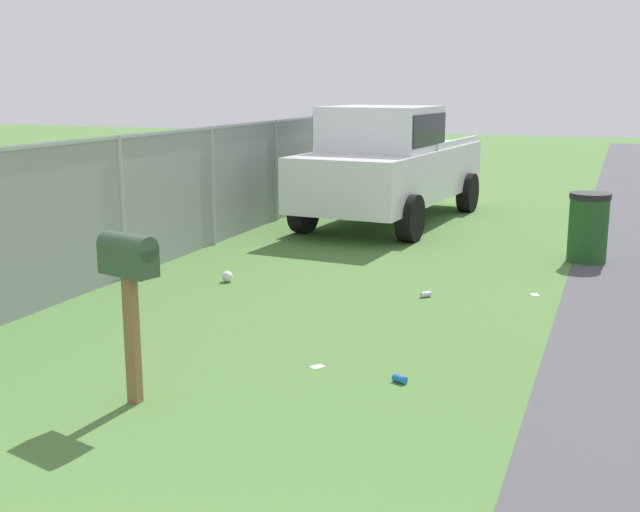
# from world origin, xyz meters

# --- Properties ---
(mailbox) EXTENTS (0.32, 0.52, 1.35)m
(mailbox) POSITION_xyz_m (4.46, 1.09, 1.08)
(mailbox) COLOR brown
(mailbox) RESTS_ON ground
(pickup_truck) EXTENTS (5.30, 2.49, 2.09)m
(pickup_truck) POSITION_xyz_m (13.20, 1.54, 1.10)
(pickup_truck) COLOR silver
(pickup_truck) RESTS_ON ground
(trash_bin) EXTENTS (0.57, 0.57, 0.97)m
(trash_bin) POSITION_xyz_m (11.08, -1.97, 0.49)
(trash_bin) COLOR #1E4C1E
(trash_bin) RESTS_ON ground
(fence_section) EXTENTS (16.87, 0.07, 1.83)m
(fence_section) POSITION_xyz_m (9.12, 3.55, 0.99)
(fence_section) COLOR #9EA3A8
(fence_section) RESTS_ON ground
(litter_bag_far_scatter) EXTENTS (0.14, 0.14, 0.14)m
(litter_bag_far_scatter) POSITION_xyz_m (8.20, 2.23, 0.07)
(litter_bag_far_scatter) COLOR silver
(litter_bag_far_scatter) RESTS_ON ground
(litter_wrapper_midfield_b) EXTENTS (0.14, 0.12, 0.01)m
(litter_wrapper_midfield_b) POSITION_xyz_m (8.95, -1.50, 0.00)
(litter_wrapper_midfield_b) COLOR silver
(litter_wrapper_midfield_b) RESTS_ON ground
(litter_can_midfield_a) EXTENTS (0.11, 0.14, 0.07)m
(litter_can_midfield_a) POSITION_xyz_m (5.61, -0.74, 0.03)
(litter_can_midfield_a) COLOR blue
(litter_can_midfield_a) RESTS_ON ground
(litter_wrapper_near_hydrant) EXTENTS (0.15, 0.14, 0.01)m
(litter_wrapper_near_hydrant) POSITION_xyz_m (5.72, 0.04, 0.00)
(litter_wrapper_near_hydrant) COLOR silver
(litter_wrapper_near_hydrant) RESTS_ON ground
(litter_can_by_mailbox) EXTENTS (0.13, 0.13, 0.07)m
(litter_can_by_mailbox) POSITION_xyz_m (8.38, -0.30, 0.03)
(litter_can_by_mailbox) COLOR silver
(litter_can_by_mailbox) RESTS_ON ground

